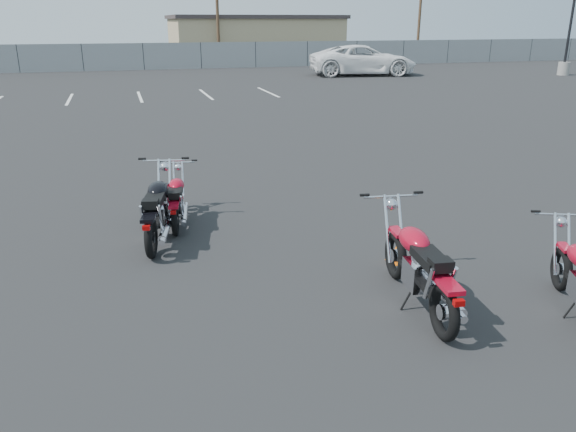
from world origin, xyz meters
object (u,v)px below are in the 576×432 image
object	(u,v)px
motorcycle_second_black	(158,210)
motorcycle_third_red	(419,267)
white_van	(363,51)
motorcycle_front_red	(177,200)

from	to	relation	value
motorcycle_second_black	motorcycle_third_red	world-z (taller)	motorcycle_third_red
white_van	motorcycle_front_red	bearing A→B (deg)	159.78
white_van	motorcycle_third_red	bearing A→B (deg)	167.37
motorcycle_front_red	motorcycle_third_red	size ratio (longest dim) A/B	0.80
motorcycle_front_red	motorcycle_second_black	bearing A→B (deg)	-117.84
motorcycle_front_red	motorcycle_second_black	world-z (taller)	motorcycle_second_black
motorcycle_front_red	white_van	xyz separation A→B (m)	(14.11, 24.30, 1.05)
motorcycle_front_red	white_van	world-z (taller)	white_van
motorcycle_second_black	white_van	bearing A→B (deg)	59.92
motorcycle_front_red	white_van	distance (m)	28.12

